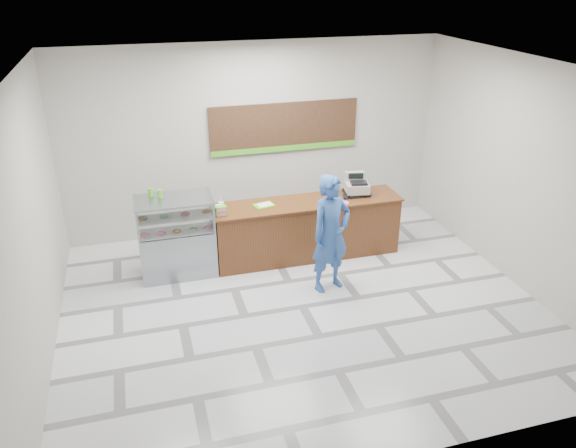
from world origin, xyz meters
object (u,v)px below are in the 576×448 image
object	(u,v)px
display_case	(176,236)
cash_register	(357,186)
sales_counter	(307,229)
serving_tray	(264,205)
customer	(331,234)

from	to	relation	value
display_case	cash_register	world-z (taller)	cash_register
sales_counter	display_case	bearing A→B (deg)	-179.99
display_case	serving_tray	bearing A→B (deg)	1.00
cash_register	sales_counter	bearing A→B (deg)	-163.74
serving_tray	customer	distance (m)	1.38
sales_counter	serving_tray	bearing A→B (deg)	178.05
display_case	cash_register	size ratio (longest dim) A/B	2.77
display_case	cash_register	distance (m)	3.19
customer	sales_counter	bearing A→B (deg)	73.98
cash_register	display_case	bearing A→B (deg)	-167.66
customer	display_case	bearing A→B (deg)	136.31
cash_register	serving_tray	world-z (taller)	cash_register
display_case	cash_register	xyz separation A→B (m)	(3.15, 0.09, 0.50)
cash_register	customer	distance (m)	1.53
serving_tray	cash_register	bearing A→B (deg)	-10.90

